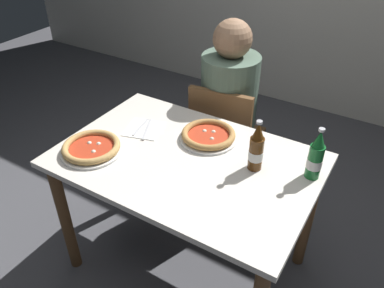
# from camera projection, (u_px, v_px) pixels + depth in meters

# --- Properties ---
(ground_plane) EXTENTS (8.00, 8.00, 0.00)m
(ground_plane) POSITION_uv_depth(u_px,v_px,m) (188.00, 262.00, 2.22)
(ground_plane) COLOR #4C4C51
(dining_table_main) EXTENTS (1.20, 0.80, 0.75)m
(dining_table_main) POSITION_uv_depth(u_px,v_px,m) (187.00, 177.00, 1.86)
(dining_table_main) COLOR silver
(dining_table_main) RESTS_ON ground_plane
(chair_behind_table) EXTENTS (0.45, 0.45, 0.85)m
(chair_behind_table) POSITION_uv_depth(u_px,v_px,m) (224.00, 137.00, 2.42)
(chair_behind_table) COLOR brown
(chair_behind_table) RESTS_ON ground_plane
(diner_seated) EXTENTS (0.34, 0.34, 1.21)m
(diner_seated) POSITION_uv_depth(u_px,v_px,m) (228.00, 119.00, 2.40)
(diner_seated) COLOR #2D3342
(diner_seated) RESTS_ON ground_plane
(pizza_margherita_near) EXTENTS (0.29, 0.29, 0.04)m
(pizza_margherita_near) POSITION_uv_depth(u_px,v_px,m) (208.00, 135.00, 1.91)
(pizza_margherita_near) COLOR white
(pizza_margherita_near) RESTS_ON dining_table_main
(pizza_marinara_far) EXTENTS (0.30, 0.30, 0.04)m
(pizza_marinara_far) POSITION_uv_depth(u_px,v_px,m) (91.00, 148.00, 1.82)
(pizza_marinara_far) COLOR white
(pizza_marinara_far) RESTS_ON dining_table_main
(beer_bottle_left) EXTENTS (0.07, 0.07, 0.25)m
(beer_bottle_left) POSITION_uv_depth(u_px,v_px,m) (256.00, 149.00, 1.67)
(beer_bottle_left) COLOR #512D0F
(beer_bottle_left) RESTS_ON dining_table_main
(beer_bottle_center) EXTENTS (0.07, 0.07, 0.25)m
(beer_bottle_center) POSITION_uv_depth(u_px,v_px,m) (316.00, 157.00, 1.63)
(beer_bottle_center) COLOR #196B2D
(beer_bottle_center) RESTS_ON dining_table_main
(napkin_with_cutlery) EXTENTS (0.22, 0.22, 0.01)m
(napkin_with_cutlery) POSITION_uv_depth(u_px,v_px,m) (144.00, 129.00, 2.00)
(napkin_with_cutlery) COLOR white
(napkin_with_cutlery) RESTS_ON dining_table_main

